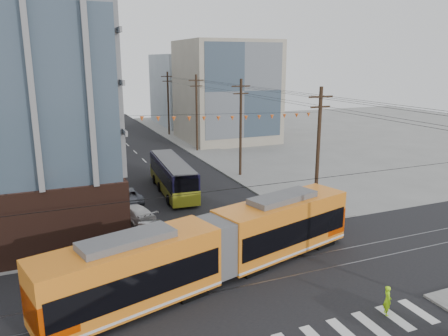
% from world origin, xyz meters
% --- Properties ---
extents(ground, '(160.00, 160.00, 0.00)m').
position_xyz_m(ground, '(0.00, 0.00, 0.00)').
color(ground, slate).
extents(bg_bldg_nw_near, '(18.00, 16.00, 18.00)m').
position_xyz_m(bg_bldg_nw_near, '(-17.00, 52.00, 9.00)').
color(bg_bldg_nw_near, '#8C99A5').
rests_on(bg_bldg_nw_near, ground).
extents(bg_bldg_ne_near, '(14.00, 14.00, 16.00)m').
position_xyz_m(bg_bldg_ne_near, '(16.00, 48.00, 8.00)').
color(bg_bldg_ne_near, gray).
rests_on(bg_bldg_ne_near, ground).
extents(bg_bldg_nw_far, '(16.00, 18.00, 20.00)m').
position_xyz_m(bg_bldg_nw_far, '(-14.00, 72.00, 10.00)').
color(bg_bldg_nw_far, gray).
rests_on(bg_bldg_nw_far, ground).
extents(bg_bldg_ne_far, '(16.00, 16.00, 14.00)m').
position_xyz_m(bg_bldg_ne_far, '(18.00, 68.00, 7.00)').
color(bg_bldg_ne_far, '#8C99A5').
rests_on(bg_bldg_ne_far, ground).
extents(utility_pole_far, '(0.30, 0.30, 11.00)m').
position_xyz_m(utility_pole_far, '(8.50, 56.00, 5.50)').
color(utility_pole_far, black).
rests_on(utility_pole_far, ground).
extents(streetcar, '(21.35, 8.54, 4.11)m').
position_xyz_m(streetcar, '(-3.08, 4.53, 2.05)').
color(streetcar, orange).
rests_on(streetcar, ground).
extents(city_bus, '(3.36, 11.94, 3.34)m').
position_xyz_m(city_bus, '(-0.41, 23.00, 1.67)').
color(city_bus, black).
rests_on(city_bus, ground).
extents(parked_car_silver, '(2.67, 4.76, 1.49)m').
position_xyz_m(parked_car_silver, '(-5.44, 11.85, 0.74)').
color(parked_car_silver, '#959595').
rests_on(parked_car_silver, ground).
extents(parked_car_white, '(3.63, 5.49, 1.48)m').
position_xyz_m(parked_car_white, '(-5.84, 16.01, 0.74)').
color(parked_car_white, silver).
rests_on(parked_car_white, ground).
extents(parked_car_grey, '(2.65, 4.98, 1.33)m').
position_xyz_m(parked_car_grey, '(-5.32, 21.57, 0.67)').
color(parked_car_grey, '#4A4F59').
rests_on(parked_car_grey, ground).
extents(pedestrian, '(0.60, 0.70, 1.63)m').
position_xyz_m(pedestrian, '(3.81, -2.54, 0.82)').
color(pedestrian, '#A4F416').
rests_on(pedestrian, ground).
extents(jersey_barrier, '(2.51, 4.25, 0.84)m').
position_xyz_m(jersey_barrier, '(8.30, 11.14, 0.42)').
color(jersey_barrier, gray).
rests_on(jersey_barrier, ground).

